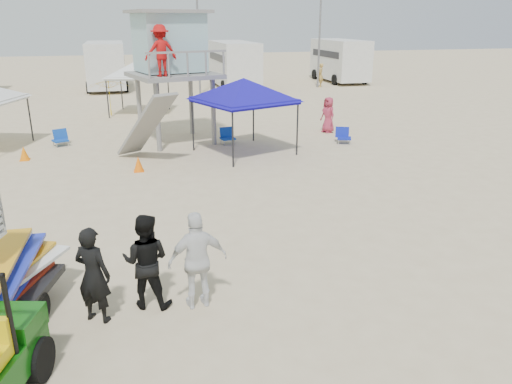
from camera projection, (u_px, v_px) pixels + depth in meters
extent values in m
plane|color=beige|center=(274.00, 329.00, 8.04)|extent=(140.00, 140.00, 0.00)
imported|color=black|center=(93.00, 275.00, 8.04)|extent=(0.72, 0.65, 1.66)
imported|color=black|center=(146.00, 261.00, 8.47)|extent=(0.98, 0.87, 1.69)
imported|color=white|center=(198.00, 260.00, 8.44)|extent=(1.06, 0.52, 1.74)
cylinder|color=gray|center=(148.00, 116.00, 18.71)|extent=(0.19, 0.19, 2.59)
cube|color=gray|center=(174.00, 75.00, 19.57)|extent=(3.79, 3.79, 0.17)
cube|color=#93B9BE|center=(171.00, 43.00, 19.46)|extent=(2.83, 2.60, 2.18)
imported|color=#B20F0F|center=(152.00, 51.00, 18.10)|extent=(1.18, 0.68, 1.82)
cylinder|color=black|center=(214.00, 136.00, 16.83)|extent=(0.06, 0.06, 2.01)
pyramid|color=#160EA0|center=(244.00, 78.00, 17.87)|extent=(3.79, 3.79, 0.80)
cube|color=#160EA0|center=(244.00, 100.00, 18.13)|extent=(3.79, 3.79, 0.18)
cylinder|color=black|center=(114.00, 99.00, 24.78)|extent=(0.06, 0.06, 2.00)
pyramid|color=silver|center=(137.00, 60.00, 25.72)|extent=(3.41, 3.41, 0.80)
cube|color=silver|center=(138.00, 76.00, 25.98)|extent=(3.41, 3.41, 0.18)
imported|color=yellow|center=(110.00, 98.00, 25.68)|extent=(2.47, 2.50, 1.86)
cone|color=#FF6808|center=(138.00, 164.00, 16.36)|extent=(0.34, 0.34, 0.50)
cone|color=orange|center=(24.00, 153.00, 17.67)|extent=(0.34, 0.34, 0.50)
cube|color=#0F41AA|center=(60.00, 140.00, 19.68)|extent=(0.70, 0.68, 0.06)
cube|color=#0F41AA|center=(60.00, 134.00, 19.84)|extent=(0.56, 0.38, 0.44)
cylinder|color=#B2B2B7|center=(54.00, 145.00, 19.48)|extent=(0.03, 0.03, 0.20)
cube|color=#0E389B|center=(228.00, 138.00, 20.02)|extent=(0.60, 0.57, 0.06)
cube|color=#0E389B|center=(226.00, 132.00, 20.17)|extent=(0.56, 0.24, 0.44)
cylinder|color=#B2B2B7|center=(223.00, 143.00, 19.82)|extent=(0.03, 0.03, 0.20)
cube|color=#0F1EA7|center=(344.00, 138.00, 20.07)|extent=(0.70, 0.68, 0.06)
cube|color=#0F1EA7|center=(342.00, 132.00, 20.22)|extent=(0.56, 0.38, 0.44)
cylinder|color=#B2B2B7|center=(341.00, 143.00, 19.87)|extent=(0.03, 0.03, 0.20)
cube|color=silver|center=(106.00, 64.00, 35.52)|extent=(2.50, 6.50, 3.00)
cube|color=black|center=(105.00, 58.00, 35.37)|extent=(2.54, 5.20, 0.50)
cylinder|color=black|center=(88.00, 87.00, 33.76)|extent=(0.25, 0.80, 0.80)
cube|color=silver|center=(234.00, 63.00, 36.33)|extent=(2.50, 7.00, 3.00)
cube|color=black|center=(234.00, 57.00, 36.18)|extent=(2.54, 5.60, 0.50)
cylinder|color=black|center=(223.00, 86.00, 34.42)|extent=(0.25, 0.80, 0.80)
cube|color=silver|center=(340.00, 59.00, 39.89)|extent=(2.50, 6.60, 3.00)
cube|color=black|center=(340.00, 53.00, 39.74)|extent=(2.54, 5.28, 0.50)
cylinder|color=black|center=(335.00, 80.00, 38.09)|extent=(0.25, 0.80, 0.80)
cylinder|color=slate|center=(198.00, 32.00, 32.13)|extent=(0.14, 0.14, 8.00)
cylinder|color=slate|center=(320.00, 31.00, 35.68)|extent=(0.14, 0.14, 8.00)
imported|color=#B99245|center=(320.00, 75.00, 36.91)|extent=(0.62, 0.73, 1.71)
imported|color=#A42E47|center=(328.00, 115.00, 21.91)|extent=(0.72, 0.88, 1.56)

